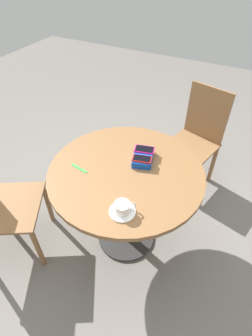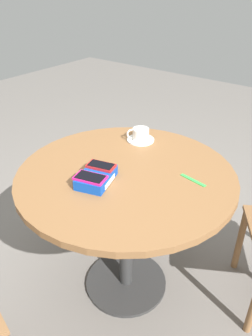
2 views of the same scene
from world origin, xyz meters
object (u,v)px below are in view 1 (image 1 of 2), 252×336
object	(u,v)px
phone_box	(143,157)
phone_magenta	(144,149)
coffee_cup	(123,207)
phone_red	(142,159)
saucer	(122,212)
lanyard_strap	(79,168)
chair_near_window	(196,139)
round_table	(126,184)

from	to	relation	value
phone_box	phone_magenta	bearing A→B (deg)	-166.46
coffee_cup	phone_red	bearing A→B (deg)	-169.88
saucer	lanyard_strap	distance (m)	0.44
phone_box	phone_magenta	distance (m)	0.06
saucer	coffee_cup	distance (m)	0.03
lanyard_strap	phone_red	bearing A→B (deg)	122.19
phone_red	saucer	xyz separation A→B (m)	(0.39, 0.07, -0.05)
phone_magenta	lanyard_strap	xyz separation A→B (m)	(0.30, -0.31, -0.05)
lanyard_strap	chair_near_window	world-z (taller)	chair_near_window
coffee_cup	round_table	bearing A→B (deg)	-155.64
phone_magenta	lanyard_strap	size ratio (longest dim) A/B	1.13
coffee_cup	lanyard_strap	bearing A→B (deg)	-113.70
phone_box	saucer	bearing A→B (deg)	10.56
saucer	lanyard_strap	xyz separation A→B (m)	(-0.18, -0.40, -0.00)
saucer	coffee_cup	world-z (taller)	coffee_cup
round_table	phone_box	size ratio (longest dim) A/B	4.58
phone_box	saucer	xyz separation A→B (m)	(0.43, 0.08, -0.02)
lanyard_strap	phone_box	bearing A→B (deg)	128.87
lanyard_strap	coffee_cup	bearing A→B (deg)	66.30
coffee_cup	phone_magenta	bearing A→B (deg)	-168.86
chair_near_window	phone_magenta	bearing A→B (deg)	-15.17
phone_magenta	round_table	bearing A→B (deg)	-11.78
round_table	phone_box	bearing A→B (deg)	159.99
phone_box	lanyard_strap	distance (m)	0.41
saucer	phone_box	bearing A→B (deg)	-169.44
phone_red	saucer	size ratio (longest dim) A/B	0.92
round_table	phone_magenta	distance (m)	0.26
phone_magenta	chair_near_window	world-z (taller)	chair_near_window
phone_magenta	lanyard_strap	world-z (taller)	phone_magenta
saucer	chair_near_window	xyz separation A→B (m)	(-1.19, 0.10, -0.27)
phone_box	phone_red	bearing A→B (deg)	16.80
round_table	phone_red	distance (m)	0.21
saucer	phone_magenta	bearing A→B (deg)	-169.14
coffee_cup	chair_near_window	size ratio (longest dim) A/B	0.11
phone_red	phone_magenta	bearing A→B (deg)	-164.83
phone_red	saucer	world-z (taller)	phone_red
coffee_cup	chair_near_window	bearing A→B (deg)	175.30
phone_magenta	chair_near_window	xyz separation A→B (m)	(-0.71, 0.19, -0.32)
round_table	chair_near_window	world-z (taller)	chair_near_window
round_table	saucer	size ratio (longest dim) A/B	6.84
round_table	phone_magenta	size ratio (longest dim) A/B	6.82
saucer	chair_near_window	distance (m)	1.23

